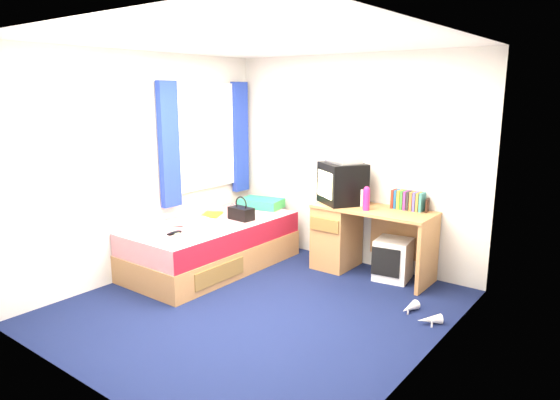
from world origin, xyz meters
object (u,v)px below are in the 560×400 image
Objects in this scene: desk at (351,234)px; vcr at (343,160)px; colour_swatch_fan at (177,234)px; water_bottle at (181,223)px; remote_control at (174,233)px; magazine at (212,215)px; white_heels at (419,314)px; storage_cube at (393,259)px; handbag at (241,213)px; pink_water_bottle at (366,200)px; bed at (213,245)px; picture_frame at (427,205)px; aerosol_can at (361,198)px; towel at (201,225)px; crt_tv at (342,183)px; pillow at (261,203)px.

vcr is at bearing 178.29° from desk.
vcr is 1.97m from colour_swatch_fan.
water_bottle is 0.29m from remote_control.
magazine reaches higher than white_heels.
vcr reaches higher than storage_cube.
handbag is at bearing 81.94° from colour_swatch_fan.
magazine is at bearing -162.21° from pink_water_bottle.
magazine reaches higher than bed.
vcr is at bearing -178.51° from picture_frame.
bed is 1.76m from aerosol_can.
picture_frame is 2.64m from water_bottle.
bed is 10.31× the size of aerosol_can.
remote_control is at bearing -96.19° from handbag.
storage_cube is 1.45× the size of towel.
magazine is (-0.42, -0.06, -0.07)m from handbag.
desk is 4.35× the size of handbag.
crt_tv reaches higher than remote_control.
remote_control is (-1.24, -1.50, 0.14)m from desk.
crt_tv reaches higher than white_heels.
magazine is 2.68m from white_heels.
aerosol_can is (-0.14, 0.13, -0.02)m from pink_water_bottle.
colour_swatch_fan is (-0.12, -0.86, -0.07)m from handbag.
vcr is at bearing 177.48° from aerosol_can.
bed is at bearing -43.87° from magazine.
pink_water_bottle is 1.87m from magazine.
remote_control reaches higher than storage_cube.
aerosol_can reaches higher than magazine.
bed is 8.82× the size of pink_water_bottle.
desk reaches higher than bed.
water_bottle is (-1.92, -1.26, 0.35)m from storage_cube.
bed is 5.41× the size of vcr.
handbag is at bearing 62.85° from water_bottle.
remote_control is at bearing -99.69° from vcr.
desk is 8.12× the size of remote_control.
water_bottle is (-2.19, -1.45, -0.24)m from picture_frame.
remote_control is (-0.03, -0.01, 0.00)m from colour_swatch_fan.
storage_cube is 1.77m from handbag.
aerosol_can is (1.38, 0.91, 0.58)m from bed.
pillow is 1.85× the size of magazine.
vcr is at bearing 54.36° from colour_swatch_fan.
pillow is at bearing 172.38° from storage_cube.
vcr is 0.91× the size of white_heels.
storage_cube is 1.21m from vcr.
magazine is (-1.37, -0.70, -0.43)m from crt_tv.
towel is (-1.39, -1.08, -0.27)m from pink_water_bottle.
colour_swatch_fan is at bearing -86.73° from pillow.
aerosol_can is 0.88× the size of colour_swatch_fan.
picture_frame is (0.92, 0.19, -0.42)m from vcr.
colour_swatch_fan is 2.50m from white_heels.
colour_swatch_fan is at bearing -131.44° from aerosol_can.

